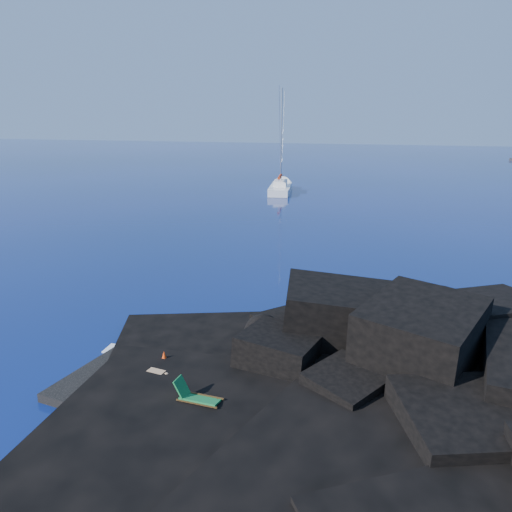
{
  "coord_description": "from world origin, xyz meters",
  "views": [
    {
      "loc": [
        12.97,
        -15.31,
        10.33
      ],
      "look_at": [
        3.58,
        13.38,
        2.0
      ],
      "focal_mm": 35.0,
      "sensor_mm": 36.0,
      "label": 1
    }
  ],
  "objects_px": {
    "sailboat": "(280,192)",
    "marker_cone": "(164,358)",
    "sunbather": "(156,373)",
    "deck_chair": "(200,394)"
  },
  "relations": [
    {
      "from": "sailboat",
      "to": "marker_cone",
      "type": "height_order",
      "value": "sailboat"
    },
    {
      "from": "sunbather",
      "to": "marker_cone",
      "type": "height_order",
      "value": "marker_cone"
    },
    {
      "from": "deck_chair",
      "to": "sailboat",
      "type": "bearing_deg",
      "value": 103.95
    },
    {
      "from": "sailboat",
      "to": "marker_cone",
      "type": "bearing_deg",
      "value": -91.18
    },
    {
      "from": "sunbather",
      "to": "sailboat",
      "type": "bearing_deg",
      "value": 106.44
    },
    {
      "from": "sunbather",
      "to": "deck_chair",
      "type": "bearing_deg",
      "value": -23.31
    },
    {
      "from": "sailboat",
      "to": "deck_chair",
      "type": "height_order",
      "value": "sailboat"
    },
    {
      "from": "deck_chair",
      "to": "marker_cone",
      "type": "bearing_deg",
      "value": 138.94
    },
    {
      "from": "sailboat",
      "to": "sunbather",
      "type": "relative_size",
      "value": 7.43
    },
    {
      "from": "deck_chair",
      "to": "sunbather",
      "type": "height_order",
      "value": "deck_chair"
    }
  ]
}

